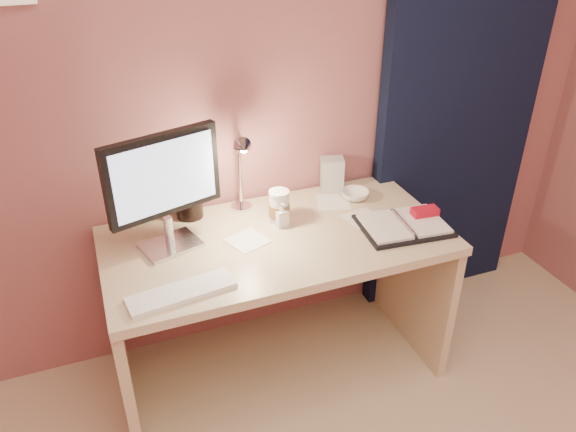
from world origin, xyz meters
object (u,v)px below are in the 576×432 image
object	(u,v)px
planner	(405,224)
dark_jar	(189,199)
monitor	(163,182)
desk_lamp	(250,166)
keyboard	(182,292)
bowl	(355,195)
desk	(272,272)
coffee_cup	(279,207)
product_box	(332,174)
lotion_bottle	(281,214)

from	to	relation	value
planner	dark_jar	xyz separation A→B (m)	(-0.82, 0.41, 0.07)
monitor	planner	world-z (taller)	monitor
desk_lamp	keyboard	bearing A→B (deg)	-124.42
planner	bowl	distance (m)	0.31
desk	planner	bearing A→B (deg)	-19.82
desk	coffee_cup	bearing A→B (deg)	38.39
planner	dark_jar	bearing A→B (deg)	158.63
dark_jar	desk_lamp	distance (m)	0.31
product_box	lotion_bottle	bearing A→B (deg)	-128.47
bowl	monitor	bearing A→B (deg)	-173.43
keyboard	lotion_bottle	world-z (taller)	lotion_bottle
coffee_cup	lotion_bottle	xyz separation A→B (m)	(-0.00, -0.04, -0.01)
desk	desk_lamp	distance (m)	0.49
monitor	desk_lamp	bearing A→B (deg)	-1.66
keyboard	dark_jar	bearing A→B (deg)	66.98
monitor	product_box	xyz separation A→B (m)	(0.81, 0.23, -0.21)
dark_jar	product_box	world-z (taller)	dark_jar
bowl	product_box	distance (m)	0.15
monitor	dark_jar	world-z (taller)	monitor
bowl	product_box	xyz separation A→B (m)	(-0.06, 0.13, 0.06)
bowl	keyboard	bearing A→B (deg)	-155.13
keyboard	planner	bearing A→B (deg)	-0.89
desk	dark_jar	world-z (taller)	dark_jar
keyboard	coffee_cup	world-z (taller)	coffee_cup
monitor	bowl	distance (m)	0.91
monitor	lotion_bottle	bearing A→B (deg)	-17.03
desk_lamp	desk	bearing A→B (deg)	-55.00
planner	bowl	xyz separation A→B (m)	(-0.09, 0.30, 0.01)
desk	keyboard	bearing A→B (deg)	-145.33
monitor	planner	distance (m)	1.01
bowl	desk	bearing A→B (deg)	-166.63
monitor	coffee_cup	size ratio (longest dim) A/B	3.33
desk	monitor	bearing A→B (deg)	179.16
planner	coffee_cup	bearing A→B (deg)	159.15
keyboard	desk	bearing A→B (deg)	27.12
desk	monitor	distance (m)	0.66
lotion_bottle	keyboard	bearing A→B (deg)	-147.71
monitor	keyboard	bearing A→B (deg)	-110.48
planner	coffee_cup	distance (m)	0.53
coffee_cup	dark_jar	bearing A→B (deg)	152.88
dark_jar	monitor	bearing A→B (deg)	-120.42
keyboard	lotion_bottle	size ratio (longest dim) A/B	3.45
dark_jar	desk_lamp	world-z (taller)	desk_lamp
product_box	desk_lamp	distance (m)	0.49
keyboard	planner	world-z (taller)	planner
keyboard	desk_lamp	xyz separation A→B (m)	(0.39, 0.41, 0.24)
coffee_cup	monitor	bearing A→B (deg)	-175.77
lotion_bottle	planner	bearing A→B (deg)	-22.07
lotion_bottle	desk_lamp	xyz separation A→B (m)	(-0.10, 0.10, 0.19)
dark_jar	product_box	distance (m)	0.68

